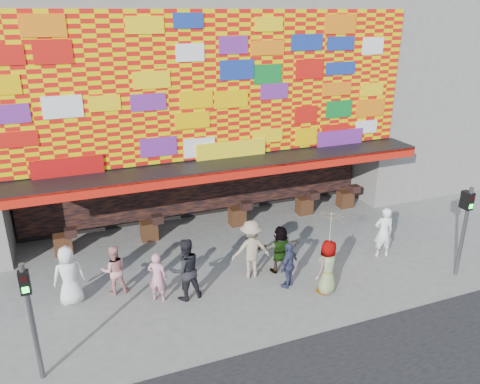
# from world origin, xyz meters

# --- Properties ---
(ground) EXTENTS (90.00, 90.00, 0.00)m
(ground) POSITION_xyz_m (0.00, 0.00, 0.00)
(ground) COLOR slate
(ground) RESTS_ON ground
(shop_building) EXTENTS (15.20, 9.40, 10.00)m
(shop_building) POSITION_xyz_m (0.00, 8.18, 5.23)
(shop_building) COLOR gray
(shop_building) RESTS_ON ground
(neighbor_right) EXTENTS (11.00, 8.00, 12.00)m
(neighbor_right) POSITION_xyz_m (13.00, 8.00, 6.00)
(neighbor_right) COLOR gray
(neighbor_right) RESTS_ON ground
(signal_left) EXTENTS (0.22, 0.20, 3.00)m
(signal_left) POSITION_xyz_m (-6.20, -1.50, 1.86)
(signal_left) COLOR #59595B
(signal_left) RESTS_ON ground
(signal_right) EXTENTS (0.22, 0.20, 3.00)m
(signal_right) POSITION_xyz_m (6.20, -1.50, 1.86)
(signal_right) COLOR #59595B
(signal_right) RESTS_ON ground
(ped_a) EXTENTS (0.91, 0.62, 1.79)m
(ped_a) POSITION_xyz_m (-5.39, 1.40, 0.90)
(ped_a) COLOR white
(ped_a) RESTS_ON ground
(ped_b) EXTENTS (0.67, 0.60, 1.54)m
(ped_b) POSITION_xyz_m (-3.02, 0.59, 0.77)
(ped_b) COLOR pink
(ped_b) RESTS_ON ground
(ped_c) EXTENTS (1.00, 0.82, 1.91)m
(ped_c) POSITION_xyz_m (-2.22, 0.41, 0.95)
(ped_c) COLOR black
(ped_c) RESTS_ON ground
(ped_d) EXTENTS (1.30, 0.84, 1.92)m
(ped_d) POSITION_xyz_m (0.02, 0.84, 0.96)
(ped_d) COLOR tan
(ped_d) RESTS_ON ground
(ped_e) EXTENTS (0.93, 0.79, 1.50)m
(ped_e) POSITION_xyz_m (0.85, -0.15, 0.75)
(ped_e) COLOR #363B5E
(ped_e) RESTS_ON ground
(ped_f) EXTENTS (1.49, 0.54, 1.58)m
(ped_f) POSITION_xyz_m (1.01, 0.79, 0.79)
(ped_f) COLOR gray
(ped_f) RESTS_ON ground
(ped_g) EXTENTS (0.98, 0.82, 1.70)m
(ped_g) POSITION_xyz_m (1.78, -0.83, 0.85)
(ped_g) COLOR gray
(ped_g) RESTS_ON ground
(ped_h) EXTENTS (0.74, 0.58, 1.79)m
(ped_h) POSITION_xyz_m (4.75, 0.43, 0.89)
(ped_h) COLOR white
(ped_h) RESTS_ON ground
(ped_i) EXTENTS (0.77, 0.61, 1.54)m
(ped_i) POSITION_xyz_m (-4.13, 1.46, 0.77)
(ped_i) COLOR pink
(ped_i) RESTS_ON ground
(parasol) EXTENTS (1.31, 1.32, 1.88)m
(parasol) POSITION_xyz_m (1.78, -0.83, 2.16)
(parasol) COLOR beige
(parasol) RESTS_ON ground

